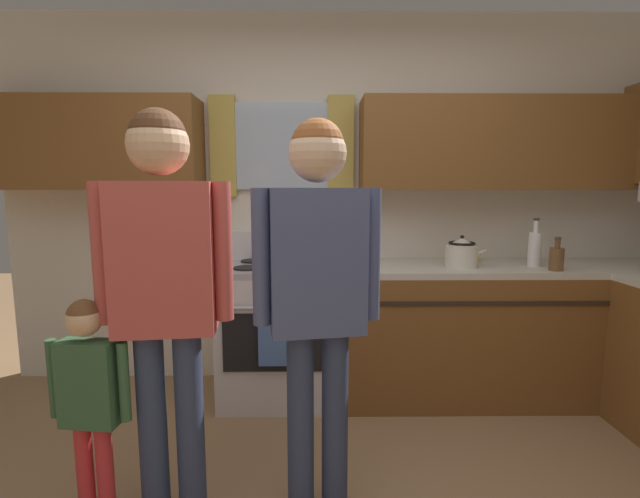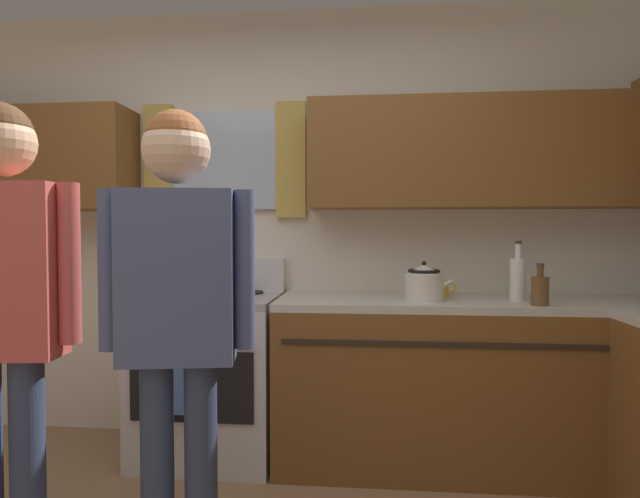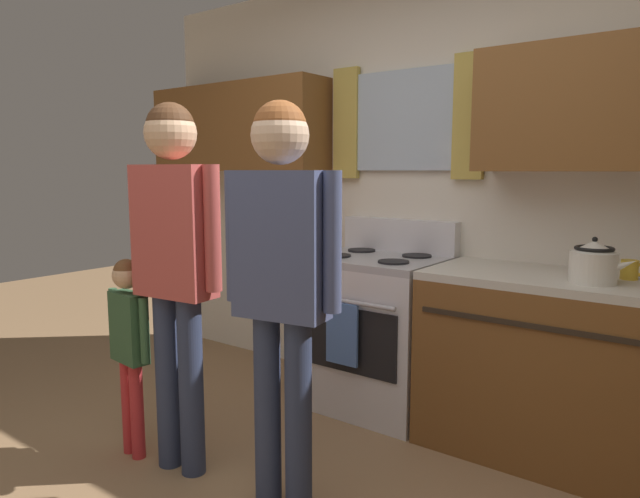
% 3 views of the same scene
% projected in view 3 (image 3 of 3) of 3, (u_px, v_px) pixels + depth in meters
% --- Properties ---
extents(back_wall_unit, '(4.60, 0.42, 2.60)m').
position_uv_depth(back_wall_unit, '(457.00, 162.00, 3.24)').
color(back_wall_unit, silver).
rests_on(back_wall_unit, ground).
extents(stove_oven, '(0.76, 0.67, 1.10)m').
position_uv_depth(stove_oven, '(376.00, 329.00, 3.37)').
color(stove_oven, silver).
rests_on(stove_oven, ground).
extents(mug_mustard_yellow, '(0.12, 0.08, 0.09)m').
position_uv_depth(mug_mustard_yellow, '(631.00, 270.00, 2.61)').
color(mug_mustard_yellow, gold).
rests_on(mug_mustard_yellow, kitchen_counter_run).
extents(stovetop_kettle, '(0.27, 0.20, 0.21)m').
position_uv_depth(stovetop_kettle, '(594.00, 262.00, 2.52)').
color(stovetop_kettle, silver).
rests_on(stovetop_kettle, kitchen_counter_run).
extents(adult_holding_child, '(0.52, 0.23, 1.69)m').
position_uv_depth(adult_holding_child, '(174.00, 245.00, 2.55)').
color(adult_holding_child, '#2D3856').
rests_on(adult_holding_child, ground).
extents(adult_in_plaid, '(0.51, 0.22, 1.66)m').
position_uv_depth(adult_in_plaid, '(281.00, 261.00, 2.23)').
color(adult_in_plaid, '#2D3856').
rests_on(adult_in_plaid, ground).
extents(small_child, '(0.33, 0.13, 0.98)m').
position_uv_depth(small_child, '(129.00, 334.00, 2.74)').
color(small_child, red).
rests_on(small_child, ground).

